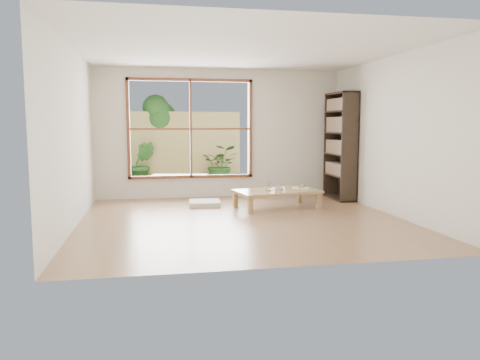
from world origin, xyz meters
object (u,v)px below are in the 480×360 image
object	(u,v)px
bookshelf	(340,146)
garden_bench	(180,177)
food_tray	(301,187)
low_table	(277,192)

from	to	relation	value
bookshelf	garden_bench	size ratio (longest dim) A/B	1.70
bookshelf	garden_bench	world-z (taller)	bookshelf
bookshelf	food_tray	size ratio (longest dim) A/B	6.47
low_table	food_tray	bearing A→B (deg)	-0.24
food_tray	garden_bench	bearing A→B (deg)	150.82
food_tray	garden_bench	distance (m)	2.92
bookshelf	food_tray	distance (m)	1.41
garden_bench	food_tray	bearing A→B (deg)	-34.32
low_table	food_tray	world-z (taller)	food_tray
low_table	bookshelf	size ratio (longest dim) A/B	0.76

